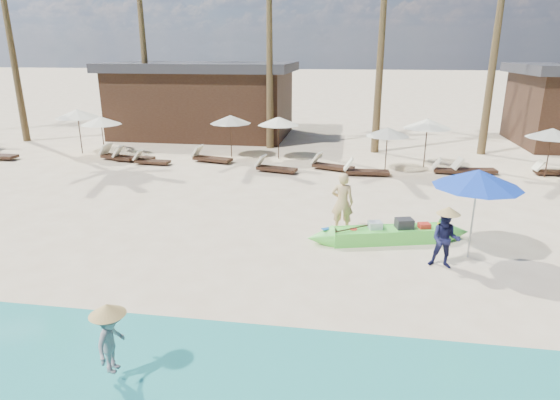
# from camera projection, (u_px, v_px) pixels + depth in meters

# --- Properties ---
(ground) EXTENTS (240.00, 240.00, 0.00)m
(ground) POSITION_uv_depth(u_px,v_px,m) (305.00, 269.00, 11.20)
(ground) COLOR beige
(ground) RESTS_ON ground
(green_canoe) EXTENTS (4.98, 1.62, 0.64)m
(green_canoe) POSITION_uv_depth(u_px,v_px,m) (389.00, 234.00, 12.77)
(green_canoe) COLOR #55E545
(green_canoe) RESTS_ON ground
(tourist) EXTENTS (0.66, 0.45, 1.74)m
(tourist) POSITION_uv_depth(u_px,v_px,m) (342.00, 202.00, 13.32)
(tourist) COLOR tan
(tourist) RESTS_ON ground
(vendor_green) EXTENTS (0.79, 0.67, 1.42)m
(vendor_green) POSITION_uv_depth(u_px,v_px,m) (445.00, 240.00, 11.11)
(vendor_green) COLOR #16183D
(vendor_green) RESTS_ON ground
(vendor_yellow) EXTENTS (0.40, 0.69, 1.07)m
(vendor_yellow) POSITION_uv_depth(u_px,v_px,m) (111.00, 341.00, 7.24)
(vendor_yellow) COLOR gray
(vendor_yellow) RESTS_ON ground
(blue_umbrella) EXTENTS (2.12, 2.12, 2.28)m
(blue_umbrella) POSITION_uv_depth(u_px,v_px,m) (478.00, 178.00, 11.24)
(blue_umbrella) COLOR #99999E
(blue_umbrella) RESTS_ON ground
(resort_parasol_2) EXTENTS (2.16, 2.16, 2.22)m
(resort_parasol_2) POSITION_uv_depth(u_px,v_px,m) (77.00, 114.00, 23.12)
(resort_parasol_2) COLOR #322014
(resort_parasol_2) RESTS_ON ground
(resort_parasol_3) EXTENTS (1.91, 1.91, 1.97)m
(resort_parasol_3) POSITION_uv_depth(u_px,v_px,m) (101.00, 121.00, 22.37)
(resort_parasol_3) COLOR #322014
(resort_parasol_3) RESTS_ON ground
(lounger_3_left) EXTENTS (1.98, 1.11, 0.64)m
(lounger_3_left) POSITION_uv_depth(u_px,v_px,m) (117.00, 156.00, 22.22)
(lounger_3_left) COLOR #322014
(lounger_3_left) RESTS_ON ground
(lounger_3_right) EXTENTS (1.92, 0.62, 0.65)m
(lounger_3_right) POSITION_uv_depth(u_px,v_px,m) (132.00, 157.00, 21.92)
(lounger_3_right) COLOR #322014
(lounger_3_right) RESTS_ON ground
(resort_parasol_4) EXTENTS (1.98, 1.98, 2.04)m
(resort_parasol_4) POSITION_uv_depth(u_px,v_px,m) (230.00, 119.00, 22.36)
(resort_parasol_4) COLOR #322014
(resort_parasol_4) RESTS_ON ground
(lounger_4_left) EXTENTS (1.71, 0.61, 0.57)m
(lounger_4_left) POSITION_uv_depth(u_px,v_px,m) (150.00, 160.00, 21.38)
(lounger_4_left) COLOR #322014
(lounger_4_left) RESTS_ON ground
(lounger_4_right) EXTENTS (2.03, 1.03, 0.66)m
(lounger_4_right) POSITION_uv_depth(u_px,v_px,m) (210.00, 157.00, 21.82)
(lounger_4_right) COLOR #322014
(lounger_4_right) RESTS_ON ground
(resort_parasol_5) EXTENTS (1.96, 1.96, 2.02)m
(resort_parasol_5) POSITION_uv_depth(u_px,v_px,m) (279.00, 121.00, 21.98)
(resort_parasol_5) COLOR #322014
(resort_parasol_5) RESTS_ON ground
(lounger_5_left) EXTENTS (1.89, 0.97, 0.62)m
(lounger_5_left) POSITION_uv_depth(u_px,v_px,m) (274.00, 167.00, 20.05)
(lounger_5_left) COLOR #322014
(lounger_5_left) RESTS_ON ground
(resort_parasol_6) EXTENTS (1.85, 1.85, 1.91)m
(resort_parasol_6) POSITION_uv_depth(u_px,v_px,m) (388.00, 132.00, 19.68)
(resort_parasol_6) COLOR #322014
(resort_parasol_6) RESTS_ON ground
(lounger_6_left) EXTENTS (1.98, 1.19, 0.64)m
(lounger_6_left) POSITION_uv_depth(u_px,v_px,m) (330.00, 165.00, 20.41)
(lounger_6_left) COLOR #322014
(lounger_6_left) RESTS_ON ground
(lounger_6_right) EXTENTS (1.90, 0.64, 0.64)m
(lounger_6_right) POSITION_uv_depth(u_px,v_px,m) (364.00, 170.00, 19.50)
(lounger_6_right) COLOR #322014
(lounger_6_right) RESTS_ON ground
(resort_parasol_7) EXTENTS (2.11, 2.11, 2.17)m
(resort_parasol_7) POSITION_uv_depth(u_px,v_px,m) (428.00, 123.00, 20.32)
(resort_parasol_7) COLOR #322014
(resort_parasol_7) RESTS_ON ground
(lounger_7_left) EXTENTS (1.77, 0.73, 0.58)m
(lounger_7_left) POSITION_uv_depth(u_px,v_px,m) (451.00, 170.00, 19.73)
(lounger_7_left) COLOR #322014
(lounger_7_left) RESTS_ON ground
(lounger_7_right) EXTENTS (1.90, 0.80, 0.63)m
(lounger_7_right) POSITION_uv_depth(u_px,v_px,m) (472.00, 169.00, 19.73)
(lounger_7_right) COLOR #322014
(lounger_7_right) RESTS_ON ground
(resort_parasol_8) EXTENTS (1.97, 1.97, 2.03)m
(resort_parasol_8) POSITION_uv_depth(u_px,v_px,m) (552.00, 133.00, 18.73)
(resort_parasol_8) COLOR #322014
(resort_parasol_8) RESTS_ON ground
(lounger_8_left) EXTENTS (1.69, 0.61, 0.56)m
(lounger_8_left) POSITION_uv_depth(u_px,v_px,m) (552.00, 171.00, 19.54)
(lounger_8_left) COLOR #322014
(lounger_8_left) RESTS_ON ground
(pavilion_west) EXTENTS (10.80, 6.60, 4.30)m
(pavilion_west) POSITION_uv_depth(u_px,v_px,m) (203.00, 99.00, 28.16)
(pavilion_west) COLOR #322014
(pavilion_west) RESTS_ON ground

